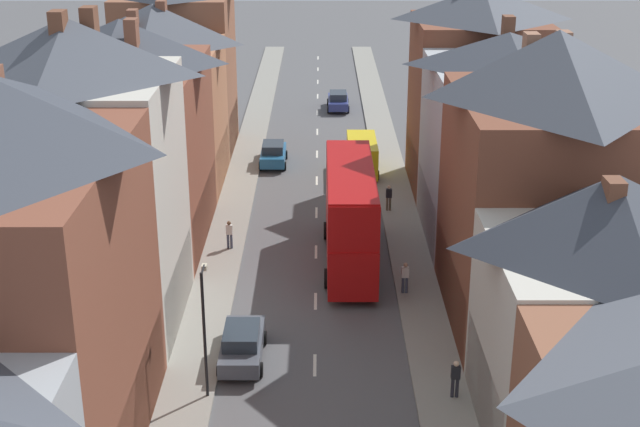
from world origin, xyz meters
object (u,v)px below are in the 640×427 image
(car_parked_left_a, at_px, (336,100))
(pedestrian_far_left, at_px, (227,233))
(double_decker_bus_lead, at_px, (348,214))
(car_parked_right_a, at_px, (271,154))
(street_lamp, at_px, (202,324))
(delivery_van, at_px, (359,155))
(car_near_silver, at_px, (240,344))
(pedestrian_far_right, at_px, (386,196))
(pedestrian_mid_right, at_px, (403,276))
(pedestrian_mid_left, at_px, (453,377))

(car_parked_left_a, relative_size, pedestrian_far_left, 2.67)
(double_decker_bus_lead, relative_size, car_parked_right_a, 2.55)
(street_lamp, bearing_deg, pedestrian_far_left, 91.97)
(car_parked_left_a, height_order, delivery_van, delivery_van)
(car_near_silver, relative_size, car_parked_left_a, 1.01)
(double_decker_bus_lead, bearing_deg, car_parked_left_a, 89.98)
(double_decker_bus_lead, height_order, pedestrian_far_right, double_decker_bus_lead)
(double_decker_bus_lead, xyz_separation_m, street_lamp, (-6.04, -12.92, 0.43))
(pedestrian_mid_right, distance_m, street_lamp, 12.71)
(double_decker_bus_lead, relative_size, pedestrian_far_left, 6.71)
(car_parked_left_a, xyz_separation_m, pedestrian_mid_left, (3.74, -45.79, 0.24))
(delivery_van, relative_size, pedestrian_mid_right, 3.23)
(pedestrian_mid_right, xyz_separation_m, pedestrian_far_left, (-9.15, 5.51, 0.00))
(car_parked_left_a, height_order, pedestrian_far_right, pedestrian_far_right)
(car_parked_right_a, relative_size, pedestrian_far_left, 2.63)
(car_parked_right_a, relative_size, street_lamp, 0.77)
(car_parked_right_a, bearing_deg, double_decker_bus_lead, -73.94)
(double_decker_bus_lead, xyz_separation_m, delivery_van, (1.31, 15.01, -1.48))
(delivery_van, distance_m, pedestrian_far_right, 7.61)
(car_near_silver, distance_m, street_lamp, 3.88)
(pedestrian_far_left, bearing_deg, pedestrian_far_right, 32.63)
(car_near_silver, bearing_deg, street_lamp, -112.36)
(pedestrian_mid_left, relative_size, street_lamp, 0.29)
(car_parked_left_a, xyz_separation_m, street_lamp, (-6.05, -45.55, 2.44))
(street_lamp, bearing_deg, pedestrian_mid_right, 46.33)
(double_decker_bus_lead, relative_size, delivery_van, 2.08)
(car_parked_left_a, bearing_deg, double_decker_bus_lead, -90.02)
(pedestrian_mid_right, relative_size, street_lamp, 0.29)
(car_parked_right_a, bearing_deg, street_lamp, -92.20)
(car_near_silver, xyz_separation_m, car_parked_left_a, (4.90, 42.75, -0.01))
(car_near_silver, xyz_separation_m, delivery_van, (6.20, 25.14, 0.53))
(car_parked_left_a, bearing_deg, pedestrian_far_left, -101.94)
(delivery_van, height_order, street_lamp, street_lamp)
(pedestrian_far_left, distance_m, street_lamp, 14.74)
(delivery_van, xyz_separation_m, pedestrian_far_right, (1.32, -7.49, -0.30))
(car_parked_left_a, bearing_deg, pedestrian_far_right, -84.05)
(car_near_silver, bearing_deg, delivery_van, 76.14)
(car_near_silver, bearing_deg, pedestrian_far_left, 97.98)
(pedestrian_mid_right, distance_m, pedestrian_far_left, 10.68)
(pedestrian_mid_right, bearing_deg, pedestrian_mid_left, -82.96)
(double_decker_bus_lead, height_order, delivery_van, double_decker_bus_lead)
(pedestrian_far_left, bearing_deg, street_lamp, -88.03)
(car_parked_left_a, xyz_separation_m, pedestrian_far_left, (-6.55, -30.98, 0.24))
(delivery_van, height_order, pedestrian_mid_right, delivery_van)
(car_parked_left_a, distance_m, pedestrian_mid_right, 36.58)
(car_parked_left_a, relative_size, pedestrian_mid_left, 2.67)
(pedestrian_far_left, distance_m, pedestrian_far_right, 10.89)
(car_parked_right_a, height_order, pedestrian_mid_right, pedestrian_mid_right)
(car_parked_left_a, height_order, pedestrian_far_left, pedestrian_far_left)
(delivery_van, bearing_deg, car_near_silver, -103.86)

